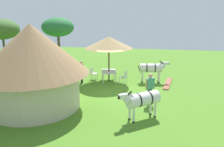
# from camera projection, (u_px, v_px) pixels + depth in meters

# --- Properties ---
(ground_plane) EXTENTS (36.00, 36.00, 0.00)m
(ground_plane) POSITION_uv_depth(u_px,v_px,m) (114.00, 92.00, 14.38)
(ground_plane) COLOR #4D8124
(thatched_hut) EXTENTS (5.70, 5.70, 4.37)m
(thatched_hut) POSITION_uv_depth(u_px,v_px,m) (33.00, 63.00, 11.59)
(thatched_hut) COLOR beige
(thatched_hut) RESTS_ON ground_plane
(shade_umbrella) EXTENTS (3.36, 3.36, 3.23)m
(shade_umbrella) POSITION_uv_depth(u_px,v_px,m) (109.00, 43.00, 16.04)
(shade_umbrella) COLOR #4F381F
(shade_umbrella) RESTS_ON ground_plane
(patio_dining_table) EXTENTS (1.66, 1.33, 0.74)m
(patio_dining_table) POSITION_uv_depth(u_px,v_px,m) (109.00, 72.00, 16.60)
(patio_dining_table) COLOR silver
(patio_dining_table) RESTS_ON ground_plane
(patio_chair_near_lawn) EXTENTS (0.51, 0.49, 0.90)m
(patio_chair_near_lawn) POSITION_uv_depth(u_px,v_px,m) (93.00, 73.00, 17.05)
(patio_chair_near_lawn) COLOR silver
(patio_chair_near_lawn) RESTS_ON ground_plane
(patio_chair_west_end) EXTENTS (0.56, 0.55, 0.90)m
(patio_chair_west_end) POSITION_uv_depth(u_px,v_px,m) (124.00, 77.00, 16.01)
(patio_chair_west_end) COLOR silver
(patio_chair_west_end) RESTS_ON ground_plane
(guest_beside_umbrella) EXTENTS (0.51, 0.40, 1.62)m
(guest_beside_umbrella) POSITION_uv_depth(u_px,v_px,m) (81.00, 70.00, 16.03)
(guest_beside_umbrella) COLOR black
(guest_beside_umbrella) RESTS_ON ground_plane
(standing_watcher) EXTENTS (0.47, 0.48, 1.71)m
(standing_watcher) POSITION_uv_depth(u_px,v_px,m) (150.00, 86.00, 12.39)
(standing_watcher) COLOR black
(standing_watcher) RESTS_ON ground_plane
(zebra_nearest_camera) EXTENTS (1.59, 1.92, 1.48)m
(zebra_nearest_camera) POSITION_uv_depth(u_px,v_px,m) (142.00, 100.00, 10.63)
(zebra_nearest_camera) COLOR silver
(zebra_nearest_camera) RESTS_ON ground_plane
(zebra_by_umbrella) EXTENTS (0.80, 2.23, 1.56)m
(zebra_by_umbrella) POSITION_uv_depth(u_px,v_px,m) (152.00, 68.00, 16.29)
(zebra_by_umbrella) COLOR silver
(zebra_by_umbrella) RESTS_ON ground_plane
(acacia_tree_right_background) EXTENTS (2.65, 2.65, 4.49)m
(acacia_tree_right_background) POSITION_uv_depth(u_px,v_px,m) (58.00, 27.00, 18.88)
(acacia_tree_right_background) COLOR brown
(acacia_tree_right_background) RESTS_ON ground_plane
(acacia_tree_left_background) EXTENTS (2.54, 2.54, 4.40)m
(acacia_tree_left_background) POSITION_uv_depth(u_px,v_px,m) (2.00, 30.00, 17.12)
(acacia_tree_left_background) COLOR #43432C
(acacia_tree_left_background) RESTS_ON ground_plane
(brick_patio_kerb) EXTENTS (2.82, 0.83, 0.08)m
(brick_patio_kerb) POSITION_uv_depth(u_px,v_px,m) (168.00, 83.00, 16.08)
(brick_patio_kerb) COLOR #9C5945
(brick_patio_kerb) RESTS_ON ground_plane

